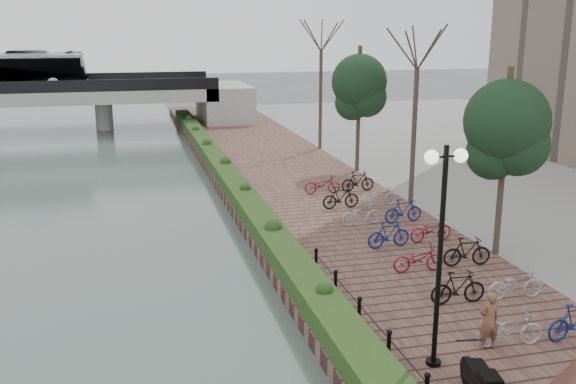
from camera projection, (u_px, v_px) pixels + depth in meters
name	position (u px, v px, depth m)	size (l,w,h in m)	color
promenade	(317.00, 205.00, 29.66)	(8.00, 75.00, 0.50)	brown
hedge	(235.00, 186.00, 31.05)	(1.10, 56.00, 0.60)	#1C3914
chain_fence	(406.00, 367.00, 14.34)	(0.10, 14.10, 0.70)	black
lamppost	(443.00, 212.00, 14.24)	(1.02, 0.32, 5.26)	black
motorcycle	(480.00, 381.00, 13.40)	(0.57, 1.82, 1.13)	black
pedestrian	(489.00, 320.00, 15.74)	(0.55, 0.36, 1.51)	brown
bicycle_parking	(410.00, 232.00, 23.44)	(2.40, 17.32, 1.00)	#B6B5BA
street_trees	(450.00, 146.00, 25.24)	(3.20, 37.12, 6.80)	#33231E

